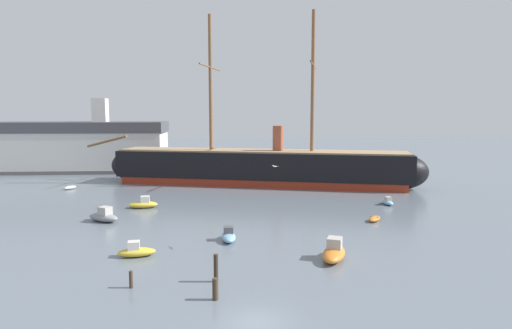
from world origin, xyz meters
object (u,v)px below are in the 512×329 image
Objects in this scene: dinghy_far_left at (70,187)px; motorboat_far_right at (388,182)px; motorboat_foreground_left at (136,251)px; dockside_warehouse_left at (81,146)px; motorboat_foreground_right at (334,252)px; sailboat_distant_centre at (251,177)px; dinghy_mid_right at (374,219)px; motorboat_near_centre at (229,236)px; mooring_piling_left_pair at (131,279)px; tall_ship at (260,167)px; motorboat_alongside_stern at (388,202)px; mooring_piling_nearest at (216,268)px; seagull_in_flight at (275,166)px; motorboat_mid_left at (104,216)px; mooring_piling_right_pair at (215,289)px; motorboat_alongside_bow at (144,204)px.

dinghy_far_left is 0.63× the size of motorboat_far_right.
dockside_warehouse_left reaches higher than motorboat_foreground_left.
sailboat_distant_centre reaches higher than motorboat_foreground_right.
dinghy_mid_right is 1.03× the size of dinghy_far_left.
motorboat_near_centre is 0.83× the size of motorboat_far_right.
mooring_piling_left_pair is at bearing -69.75° from dockside_warehouse_left.
motorboat_alongside_stern is (17.46, -19.55, -2.98)m from tall_ship.
mooring_piling_nearest is 12.53m from seagull_in_flight.
dinghy_far_left is at bearing -175.52° from tall_ship.
motorboat_far_right is at bearing 66.37° from dinghy_mid_right.
motorboat_mid_left is 54.71m from dockside_warehouse_left.
mooring_piling_nearest is 1.41× the size of mooring_piling_right_pair.
seagull_in_flight is (-1.56, -39.49, 4.91)m from tall_ship.
dockside_warehouse_left is at bearing 134.81° from dinghy_mid_right.
seagull_in_flight reaches higher than motorboat_near_centre.
mooring_piling_nearest is at bearing 90.52° from mooring_piling_right_pair.
tall_ship reaches higher than motorboat_near_centre.
motorboat_foreground_left is 7.75m from mooring_piling_left_pair.
motorboat_alongside_stern is (13.89, 23.74, -0.28)m from motorboat_foreground_right.
seagull_in_flight reaches higher than motorboat_alongside_stern.
motorboat_near_centre is 9.52m from seagull_in_flight.
motorboat_mid_left is at bearing 124.81° from mooring_piling_nearest.
motorboat_alongside_stern is at bearing -18.04° from dinghy_far_left.
motorboat_alongside_stern is at bearing 49.07° from mooring_piling_nearest.
motorboat_alongside_bow is (-21.85, 23.85, -0.10)m from motorboat_foreground_right.
motorboat_near_centre reaches higher than dinghy_far_left.
motorboat_near_centre is 19.77m from dinghy_mid_right.
tall_ship is 1.51× the size of dockside_warehouse_left.
dinghy_mid_right is 11.05m from motorboat_alongside_stern.
motorboat_far_right is at bearing 55.43° from seagull_in_flight.
sailboat_distant_centre is at bearing 77.62° from mooring_piling_left_pair.
dinghy_mid_right is at bearing 58.47° from motorboat_foreground_right.
motorboat_alongside_stern is 0.64× the size of sailboat_distant_centre.
mooring_piling_left_pair is at bearing -129.18° from motorboat_far_right.
dinghy_far_left is 49.91m from seagull_in_flight.
mooring_piling_nearest is at bearing -55.19° from motorboat_mid_left.
motorboat_mid_left is 3.55× the size of mooring_piling_left_pair.
motorboat_near_centre is 14.48m from mooring_piling_left_pair.
motorboat_foreground_left is at bearing -68.46° from dockside_warehouse_left.
dinghy_mid_right is at bearing -3.60° from motorboat_mid_left.
motorboat_far_right is (6.35, 16.88, 0.18)m from motorboat_alongside_stern.
dinghy_mid_right is at bearing -113.63° from motorboat_far_right.
sailboat_distant_centre reaches higher than motorboat_foreground_left.
motorboat_foreground_left is at bearing -109.97° from tall_ship.
motorboat_far_right reaches higher than mooring_piling_right_pair.
sailboat_distant_centre reaches higher than mooring_piling_right_pair.
motorboat_near_centre reaches higher than dinghy_mid_right.
motorboat_mid_left is 1.70× the size of dinghy_mid_right.
motorboat_foreground_right is 1.42× the size of motorboat_near_centre.
motorboat_far_right is at bearing -22.44° from dockside_warehouse_left.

